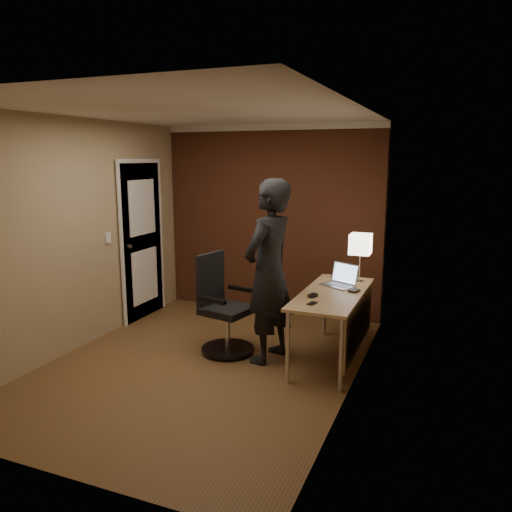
# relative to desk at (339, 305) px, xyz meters

# --- Properties ---
(room) EXTENTS (4.00, 4.00, 4.00)m
(room) POSITION_rel_desk_xyz_m (-1.53, 0.95, 0.77)
(room) COLOR brown
(room) RESTS_ON ground
(desk) EXTENTS (0.60, 1.50, 0.73)m
(desk) POSITION_rel_desk_xyz_m (0.00, 0.00, 0.00)
(desk) COLOR tan
(desk) RESTS_ON ground
(desk_lamp) EXTENTS (0.22, 0.22, 0.54)m
(desk_lamp) POSITION_rel_desk_xyz_m (0.10, 0.52, 0.55)
(desk_lamp) COLOR silver
(desk_lamp) RESTS_ON desk
(laptop) EXTENTS (0.41, 0.38, 0.23)m
(laptop) POSITION_rel_desk_xyz_m (-0.06, 0.30, 0.19)
(laptop) COLOR silver
(laptop) RESTS_ON desk
(mouse) EXTENTS (0.09, 0.11, 0.03)m
(mouse) POSITION_rel_desk_xyz_m (-0.21, -0.26, 0.14)
(mouse) COLOR black
(mouse) RESTS_ON desk
(phone) EXTENTS (0.08, 0.12, 0.01)m
(phone) POSITION_rel_desk_xyz_m (-0.16, -0.49, 0.13)
(phone) COLOR black
(phone) RESTS_ON desk
(wallet) EXTENTS (0.12, 0.13, 0.02)m
(wallet) POSITION_rel_desk_xyz_m (0.13, 0.10, 0.14)
(wallet) COLOR black
(wallet) RESTS_ON desk
(office_chair) EXTENTS (0.57, 0.64, 1.05)m
(office_chair) POSITION_rel_desk_xyz_m (-1.22, -0.21, -0.14)
(office_chair) COLOR black
(office_chair) RESTS_ON ground
(person) EXTENTS (0.58, 0.76, 1.88)m
(person) POSITION_rel_desk_xyz_m (-0.69, -0.23, 0.34)
(person) COLOR black
(person) RESTS_ON ground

